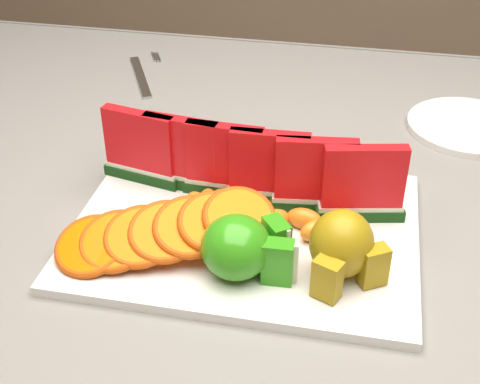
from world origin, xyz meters
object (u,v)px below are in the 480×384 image
Objects in this scene: side_plate at (468,126)px; fork at (142,75)px; pear_cluster at (343,247)px; apple_cluster at (243,248)px; platter at (245,230)px.

fork is (-0.54, 0.09, -0.00)m from side_plate.
pear_cluster is 0.42m from side_plate.
pear_cluster reaches higher than side_plate.
apple_cluster is 0.61× the size of fork.
fork is at bearing 122.94° from platter.
platter is 0.14m from pear_cluster.
side_plate is (0.27, 0.40, -0.04)m from apple_cluster.
apple_cluster is 0.56m from fork.
platter is 2.13× the size of fork.
apple_cluster is at bearing -123.66° from side_plate.
pear_cluster is 0.61m from fork.
apple_cluster reaches higher than side_plate.
platter reaches higher than fork.
apple_cluster is 1.28× the size of pear_cluster.
fork is (-0.38, 0.47, -0.05)m from pear_cluster.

